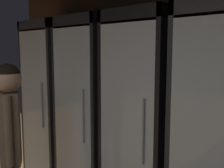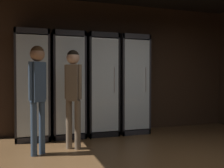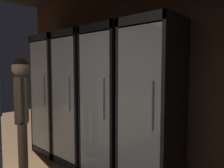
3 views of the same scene
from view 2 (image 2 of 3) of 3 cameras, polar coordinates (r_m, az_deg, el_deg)
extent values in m
cube|color=#382619|center=(5.79, 2.54, 3.62)|extent=(6.00, 0.06, 2.80)
cube|color=#2B2B30|center=(5.35, -17.30, -0.18)|extent=(0.62, 0.04, 2.07)
cube|color=#2B2B30|center=(5.10, -20.55, -0.30)|extent=(0.04, 0.56, 2.07)
cube|color=#2B2B30|center=(5.10, -13.98, -0.24)|extent=(0.04, 0.56, 2.07)
cube|color=#2B2B30|center=(5.16, -17.36, 10.74)|extent=(0.62, 0.56, 0.10)
cube|color=#2B2B30|center=(5.22, -17.18, -11.15)|extent=(0.62, 0.56, 0.10)
cube|color=white|center=(5.32, -17.30, -0.19)|extent=(0.54, 0.02, 1.83)
cube|color=silver|center=(4.82, -17.23, -0.37)|extent=(0.54, 0.02, 1.83)
cylinder|color=#B2B2B7|center=(4.80, -15.00, 0.88)|extent=(0.02, 0.02, 0.50)
cube|color=silver|center=(5.20, -17.18, -10.40)|extent=(0.52, 0.48, 0.02)
cylinder|color=#336B38|center=(5.16, -19.43, -9.27)|extent=(0.07, 0.07, 0.20)
cylinder|color=#336B38|center=(5.13, -19.45, -7.72)|extent=(0.03, 0.03, 0.08)
cylinder|color=#B2332D|center=(5.15, -19.43, -9.19)|extent=(0.08, 0.08, 0.08)
cylinder|color=#9EAD99|center=(5.22, -18.00, -9.09)|extent=(0.08, 0.08, 0.21)
cylinder|color=#9EAD99|center=(5.20, -18.01, -7.62)|extent=(0.03, 0.03, 0.06)
cylinder|color=#B2332D|center=(5.22, -17.99, -9.19)|extent=(0.08, 0.08, 0.05)
cylinder|color=#194723|center=(5.19, -16.56, -9.13)|extent=(0.08, 0.08, 0.21)
cylinder|color=#194723|center=(5.16, -16.57, -7.50)|extent=(0.02, 0.02, 0.09)
cylinder|color=white|center=(5.19, -16.56, -9.40)|extent=(0.08, 0.08, 0.07)
cylinder|color=#194723|center=(5.20, -14.96, -9.00)|extent=(0.08, 0.08, 0.23)
cylinder|color=#194723|center=(5.18, -14.97, -7.38)|extent=(0.03, 0.03, 0.07)
cylinder|color=#B2332D|center=(5.20, -14.96, -9.15)|extent=(0.08, 0.08, 0.08)
cube|color=silver|center=(5.11, -17.24, -3.73)|extent=(0.52, 0.48, 0.02)
cylinder|color=#336B38|center=(5.07, -18.61, -2.41)|extent=(0.07, 0.07, 0.23)
cylinder|color=#336B38|center=(5.06, -18.63, -0.65)|extent=(0.02, 0.02, 0.09)
cylinder|color=beige|center=(5.07, -18.61, -2.52)|extent=(0.08, 0.08, 0.07)
cylinder|color=#336B38|center=(5.09, -15.73, -2.30)|extent=(0.07, 0.07, 0.24)
cylinder|color=#336B38|center=(5.08, -15.75, -0.49)|extent=(0.02, 0.02, 0.08)
cylinder|color=#B2332D|center=(5.09, -15.73, -2.43)|extent=(0.07, 0.07, 0.08)
cube|color=silver|center=(5.09, -17.29, 3.09)|extent=(0.52, 0.48, 0.02)
cylinder|color=black|center=(5.15, -19.26, 4.28)|extent=(0.06, 0.06, 0.20)
cylinder|color=black|center=(5.15, -19.28, 5.76)|extent=(0.02, 0.02, 0.06)
cylinder|color=tan|center=(5.15, -19.26, 4.24)|extent=(0.06, 0.06, 0.05)
cylinder|color=black|center=(5.07, -17.30, 4.21)|extent=(0.06, 0.06, 0.18)
cylinder|color=black|center=(5.08, -17.31, 5.69)|extent=(0.02, 0.02, 0.08)
cylinder|color=#2D2D33|center=(5.07, -17.30, 4.30)|extent=(0.07, 0.07, 0.05)
cylinder|color=#9EAD99|center=(5.11, -15.43, 4.20)|extent=(0.07, 0.07, 0.18)
cylinder|color=#9EAD99|center=(5.11, -15.44, 5.71)|extent=(0.03, 0.03, 0.09)
cylinder|color=#2D2D33|center=(5.10, -15.43, 4.08)|extent=(0.08, 0.08, 0.05)
cube|color=black|center=(5.40, -10.07, -0.12)|extent=(0.62, 0.04, 2.07)
cube|color=black|center=(5.11, -12.91, -0.23)|extent=(0.04, 0.56, 2.07)
cube|color=black|center=(5.20, -6.48, -0.17)|extent=(0.04, 0.56, 2.07)
cube|color=black|center=(5.21, -9.72, 10.69)|extent=(0.62, 0.56, 0.10)
cube|color=black|center=(5.27, -9.62, -10.97)|extent=(0.62, 0.56, 0.10)
cube|color=white|center=(5.37, -10.02, -0.13)|extent=(0.54, 0.02, 1.83)
cube|color=silver|center=(4.88, -9.21, -0.29)|extent=(0.54, 0.02, 1.83)
cylinder|color=#B2B2B7|center=(4.89, -7.00, 0.93)|extent=(0.02, 0.02, 0.50)
cube|color=silver|center=(5.25, -9.62, -10.23)|extent=(0.52, 0.48, 0.02)
cylinder|color=brown|center=(5.22, -11.00, -9.13)|extent=(0.08, 0.08, 0.20)
cylinder|color=brown|center=(5.20, -11.01, -7.54)|extent=(0.02, 0.02, 0.10)
cylinder|color=tan|center=(5.22, -11.00, -9.14)|extent=(0.08, 0.08, 0.07)
cylinder|color=black|center=(5.22, -8.14, -9.14)|extent=(0.08, 0.08, 0.19)
cylinder|color=black|center=(5.20, -8.15, -7.75)|extent=(0.03, 0.03, 0.07)
cylinder|color=beige|center=(5.23, -8.14, -9.40)|extent=(0.08, 0.08, 0.07)
cube|color=silver|center=(5.16, -9.65, -3.62)|extent=(0.52, 0.48, 0.02)
cylinder|color=black|center=(5.15, -11.07, -2.55)|extent=(0.08, 0.08, 0.18)
cylinder|color=black|center=(5.14, -11.08, -1.02)|extent=(0.03, 0.03, 0.09)
cylinder|color=beige|center=(5.15, -11.07, -2.68)|extent=(0.08, 0.08, 0.05)
cylinder|color=#194723|center=(5.15, -8.19, -2.35)|extent=(0.07, 0.07, 0.21)
cylinder|color=#194723|center=(5.14, -8.20, -0.78)|extent=(0.03, 0.03, 0.07)
cylinder|color=white|center=(5.15, -8.19, -2.28)|extent=(0.08, 0.08, 0.08)
cube|color=silver|center=(5.15, -9.68, 3.12)|extent=(0.52, 0.48, 0.02)
cylinder|color=brown|center=(5.16, -11.96, 4.53)|extent=(0.07, 0.07, 0.24)
cylinder|color=brown|center=(5.17, -11.97, 6.37)|extent=(0.03, 0.03, 0.09)
cylinder|color=tan|center=(5.16, -11.96, 4.33)|extent=(0.08, 0.08, 0.09)
cylinder|color=black|center=(5.15, -10.35, 4.53)|extent=(0.07, 0.07, 0.24)
cylinder|color=black|center=(5.17, -10.36, 6.32)|extent=(0.02, 0.02, 0.09)
cylinder|color=#B2332D|center=(5.15, -10.35, 4.65)|extent=(0.08, 0.08, 0.06)
cylinder|color=gray|center=(5.18, -9.10, 4.43)|extent=(0.07, 0.07, 0.22)
cylinder|color=gray|center=(5.19, -9.11, 6.13)|extent=(0.03, 0.03, 0.09)
cylinder|color=#B2332D|center=(5.18, -9.10, 4.18)|extent=(0.08, 0.08, 0.06)
cylinder|color=gray|center=(5.18, -7.53, 4.40)|extent=(0.08, 0.08, 0.21)
cylinder|color=gray|center=(5.19, -7.54, 6.10)|extent=(0.03, 0.03, 0.09)
cylinder|color=beige|center=(5.18, -7.53, 4.46)|extent=(0.08, 0.08, 0.05)
cube|color=black|center=(5.54, -3.08, -0.06)|extent=(0.62, 0.04, 2.07)
cube|color=black|center=(5.22, -5.45, -0.16)|extent=(0.04, 0.56, 2.07)
cube|color=black|center=(5.37, 0.65, -0.11)|extent=(0.04, 0.56, 2.07)
cube|color=black|center=(5.35, -2.37, 10.47)|extent=(0.62, 0.56, 0.10)
cube|color=black|center=(5.41, -2.34, -10.63)|extent=(0.62, 0.56, 0.10)
cube|color=white|center=(5.51, -3.00, -0.07)|extent=(0.54, 0.02, 1.83)
cube|color=silver|center=(5.03, -1.53, -0.22)|extent=(0.54, 0.02, 1.83)
cylinder|color=#B2B2B7|center=(5.06, 0.59, 0.96)|extent=(0.02, 0.02, 0.50)
cube|color=silver|center=(5.39, -2.34, -9.90)|extent=(0.52, 0.48, 0.02)
cylinder|color=brown|center=(5.36, -4.56, -8.73)|extent=(0.06, 0.06, 0.21)
cylinder|color=brown|center=(5.34, -4.56, -7.10)|extent=(0.02, 0.02, 0.10)
cylinder|color=white|center=(5.37, -4.55, -8.93)|extent=(0.07, 0.07, 0.08)
cylinder|color=#9EAD99|center=(5.34, -3.01, -8.95)|extent=(0.06, 0.06, 0.18)
cylinder|color=#9EAD99|center=(5.32, -3.01, -7.59)|extent=(0.02, 0.02, 0.08)
cylinder|color=#2D2D33|center=(5.34, -3.01, -8.89)|extent=(0.07, 0.07, 0.06)
cylinder|color=gray|center=(5.39, -1.69, -8.77)|extent=(0.08, 0.08, 0.20)
cylinder|color=gray|center=(5.36, -1.69, -7.36)|extent=(0.03, 0.03, 0.07)
cylinder|color=tan|center=(5.39, -1.69, -8.92)|extent=(0.08, 0.08, 0.05)
cylinder|color=black|center=(5.43, -0.24, -8.47)|extent=(0.08, 0.08, 0.24)
cylinder|color=black|center=(5.40, -0.24, -6.90)|extent=(0.03, 0.03, 0.07)
cylinder|color=white|center=(5.43, -0.24, -8.59)|extent=(0.08, 0.08, 0.06)
cube|color=silver|center=(5.32, -2.35, -5.09)|extent=(0.52, 0.48, 0.02)
cylinder|color=gray|center=(5.29, -4.48, -3.86)|extent=(0.07, 0.07, 0.22)
cylinder|color=gray|center=(5.28, -4.49, -2.24)|extent=(0.03, 0.03, 0.08)
cylinder|color=tan|center=(5.29, -4.48, -4.17)|extent=(0.08, 0.08, 0.08)
cylinder|color=#9EAD99|center=(5.30, -2.98, -3.90)|extent=(0.06, 0.06, 0.21)
cylinder|color=#9EAD99|center=(5.28, -2.99, -2.30)|extent=(0.02, 0.02, 0.09)
cylinder|color=beige|center=(5.30, -2.98, -3.98)|extent=(0.07, 0.07, 0.06)
cylinder|color=gray|center=(5.36, -1.65, -3.87)|extent=(0.07, 0.07, 0.20)
cylinder|color=gray|center=(5.34, -1.66, -2.30)|extent=(0.02, 0.02, 0.09)
cylinder|color=#B2332D|center=(5.36, -1.65, -3.79)|extent=(0.07, 0.07, 0.05)
cylinder|color=#9EAD99|center=(5.32, -0.18, -3.91)|extent=(0.07, 0.07, 0.20)
cylinder|color=#9EAD99|center=(5.31, -0.18, -2.35)|extent=(0.03, 0.03, 0.09)
cylinder|color=white|center=(5.32, -0.18, -4.14)|extent=(0.08, 0.08, 0.07)
cube|color=silver|center=(5.29, -2.35, -0.19)|extent=(0.52, 0.48, 0.02)
cylinder|color=brown|center=(5.25, -3.66, 0.99)|extent=(0.08, 0.08, 0.20)
cylinder|color=brown|center=(5.25, -3.66, 2.61)|extent=(0.03, 0.03, 0.10)
cylinder|color=beige|center=(5.25, -3.66, 0.71)|extent=(0.08, 0.08, 0.06)
cylinder|color=brown|center=(5.33, -0.95, 1.16)|extent=(0.07, 0.07, 0.23)
cylinder|color=brown|center=(5.33, -0.95, 2.90)|extent=(0.03, 0.03, 0.09)
cylinder|color=beige|center=(5.33, -0.95, 0.89)|extent=(0.07, 0.07, 0.09)
cube|color=silver|center=(5.29, -2.36, 4.74)|extent=(0.52, 0.48, 0.02)
cylinder|color=#336B38|center=(5.30, -4.43, 5.83)|extent=(0.08, 0.08, 0.19)
cylinder|color=#336B38|center=(5.31, -4.43, 7.28)|extent=(0.02, 0.02, 0.08)
cylinder|color=tan|center=(5.30, -4.42, 5.55)|extent=(0.08, 0.08, 0.06)
cylinder|color=#336B38|center=(5.32, -2.32, 5.94)|extent=(0.07, 0.07, 0.21)
cylinder|color=#336B38|center=(5.33, -2.32, 7.50)|extent=(0.02, 0.02, 0.08)
cylinder|color=#2D2D33|center=(5.32, -2.32, 5.91)|extent=(0.07, 0.07, 0.08)
cylinder|color=gray|center=(5.39, -0.78, 5.99)|extent=(0.07, 0.07, 0.23)
cylinder|color=gray|center=(5.40, -0.78, 7.71)|extent=(0.02, 0.02, 0.09)
cylinder|color=white|center=(5.39, -0.78, 6.00)|extent=(0.07, 0.07, 0.07)
cube|color=#2B2B30|center=(5.75, 3.49, 0.00)|extent=(0.62, 0.04, 2.07)
cube|color=#2B2B30|center=(5.40, 1.61, -0.10)|extent=(0.04, 0.56, 2.07)
cube|color=#2B2B30|center=(5.63, 7.23, -0.05)|extent=(0.04, 0.56, 2.07)
cube|color=#2B2B30|center=(5.57, 4.50, 10.11)|extent=(0.62, 0.56, 0.10)
cube|color=#2B2B30|center=(5.62, 4.45, -10.16)|extent=(0.62, 0.56, 0.10)
cube|color=white|center=(5.72, 3.60, -0.01)|extent=(0.54, 0.02, 1.83)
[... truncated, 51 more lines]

